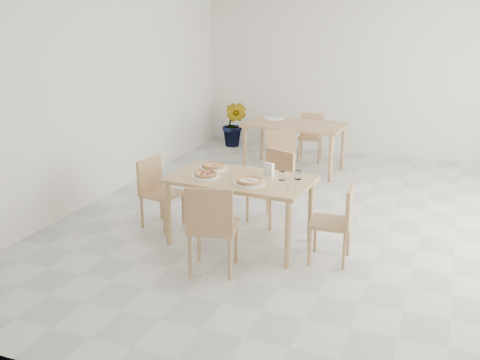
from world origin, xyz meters
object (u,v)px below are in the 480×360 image
(plate_margherita, at_px, (214,168))
(potted_plant, at_px, (234,124))
(main_table, at_px, (240,185))
(plate_empty, at_px, (274,118))
(pizza_pepperoni, at_px, (205,174))
(tumbler_b, at_px, (282,176))
(plate_mushroom, at_px, (250,183))
(napkin_holder, at_px, (269,169))
(pizza_mushroom, at_px, (250,181))
(tumbler_a, at_px, (298,175))
(second_table, at_px, (295,129))
(chair_back_n, at_px, (311,133))
(pizza_margherita, at_px, (214,166))
(chair_north, at_px, (274,181))
(chair_south, at_px, (212,223))
(chair_west, at_px, (157,188))
(chair_east, at_px, (338,218))
(chair_back_s, at_px, (281,152))

(plate_margherita, xyz_separation_m, potted_plant, (-1.30, 3.85, -0.34))
(main_table, xyz_separation_m, plate_empty, (-0.66, 3.20, 0.09))
(plate_empty, distance_m, potted_plant, 1.40)
(pizza_pepperoni, height_order, tumbler_b, tumbler_b)
(plate_mushroom, distance_m, plate_empty, 3.47)
(pizza_pepperoni, bearing_deg, napkin_holder, 26.53)
(pizza_mushroom, xyz_separation_m, tumbler_a, (0.41, 0.34, 0.02))
(second_table, bearing_deg, pizza_pepperoni, -89.21)
(chair_back_n, bearing_deg, pizza_margherita, -102.02)
(chair_north, xyz_separation_m, tumbler_b, (0.31, -0.70, 0.30))
(chair_south, xyz_separation_m, chair_west, (-1.11, 0.92, -0.06))
(pizza_pepperoni, bearing_deg, plate_mushroom, -6.03)
(pizza_pepperoni, bearing_deg, plate_margherita, 99.24)
(chair_west, relative_size, plate_mushroom, 2.43)
(chair_west, relative_size, plate_empty, 2.52)
(pizza_margherita, distance_m, tumbler_a, 0.99)
(chair_west, height_order, plate_empty, chair_west)
(tumbler_b, bearing_deg, second_table, 103.31)
(chair_east, relative_size, plate_mushroom, 2.46)
(pizza_margherita, relative_size, tumbler_a, 3.08)
(tumbler_b, bearing_deg, chair_back_n, 99.50)
(plate_margherita, bearing_deg, potted_plant, 108.61)
(chair_north, bearing_deg, potted_plant, 142.16)
(pizza_margherita, bearing_deg, chair_north, 46.51)
(chair_back_s, bearing_deg, napkin_holder, 87.48)
(tumbler_a, height_order, chair_back_n, tumbler_a)
(chair_east, relative_size, pizza_pepperoni, 2.48)
(chair_east, bearing_deg, second_table, -160.36)
(main_table, relative_size, tumbler_b, 17.42)
(main_table, height_order, chair_east, chair_east)
(napkin_holder, xyz_separation_m, potted_plant, (-1.96, 3.88, -0.40))
(tumbler_b, height_order, chair_back_s, chair_back_s)
(tumbler_a, bearing_deg, potted_plant, 120.37)
(second_table, bearing_deg, tumbler_a, -70.65)
(chair_back_n, bearing_deg, second_table, -104.14)
(tumbler_b, distance_m, potted_plant, 4.54)
(main_table, relative_size, chair_south, 1.72)
(plate_margherita, relative_size, pizza_pepperoni, 0.97)
(plate_empty, bearing_deg, chair_west, -98.09)
(plate_margherita, bearing_deg, napkin_holder, -2.62)
(second_table, bearing_deg, potted_plant, 145.34)
(chair_west, bearing_deg, tumbler_a, -77.49)
(chair_east, distance_m, chair_back_s, 2.55)
(plate_margherita, xyz_separation_m, chair_back_s, (0.20, 1.91, -0.27))
(tumbler_a, bearing_deg, chair_south, -120.60)
(tumbler_a, relative_size, chair_back_n, 0.12)
(plate_mushroom, height_order, potted_plant, potted_plant)
(pizza_margherita, height_order, pizza_mushroom, same)
(plate_mushroom, bearing_deg, potted_plant, 113.83)
(potted_plant, bearing_deg, pizza_margherita, -71.39)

